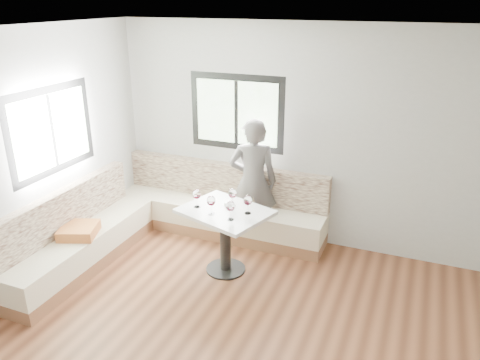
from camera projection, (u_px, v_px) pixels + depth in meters
name	position (u px, v px, depth m)	size (l,w,h in m)	color
room	(216.00, 215.00, 3.78)	(5.01, 5.01, 2.81)	brown
banquette	(162.00, 222.00, 6.04)	(2.90, 2.80, 0.95)	brown
table	(225.00, 226.00, 5.39)	(1.14, 1.00, 0.79)	black
person	(253.00, 182.00, 5.98)	(0.61, 0.40, 1.68)	#524E4C
olive_ramekin	(229.00, 204.00, 5.42)	(0.11, 0.11, 0.05)	white
wine_glass_a	(197.00, 195.00, 5.34)	(0.10, 0.10, 0.22)	white
wine_glass_b	(211.00, 201.00, 5.17)	(0.10, 0.10, 0.22)	white
wine_glass_c	(230.00, 207.00, 5.04)	(0.10, 0.10, 0.22)	white
wine_glass_d	(232.00, 194.00, 5.36)	(0.10, 0.10, 0.22)	white
wine_glass_e	(248.00, 201.00, 5.18)	(0.10, 0.10, 0.22)	white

